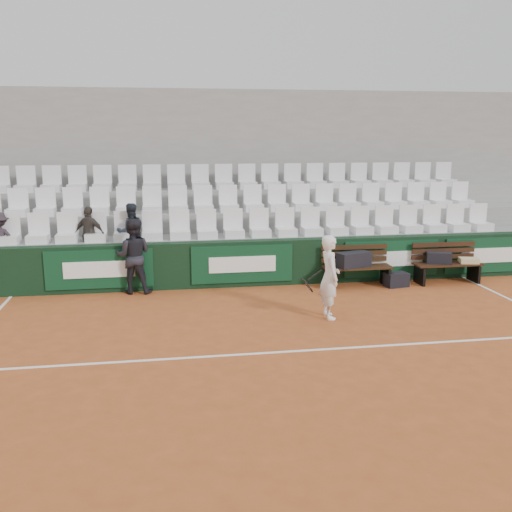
{
  "coord_description": "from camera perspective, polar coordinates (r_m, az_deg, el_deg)",
  "views": [
    {
      "loc": [
        -1.84,
        -8.05,
        3.29
      ],
      "look_at": [
        -0.13,
        2.4,
        1.0
      ],
      "focal_mm": 40.0,
      "sensor_mm": 36.0,
      "label": 1
    }
  ],
  "objects": [
    {
      "name": "bench_right",
      "position": [
        13.45,
        18.55,
        -1.62
      ],
      "size": [
        1.5,
        0.56,
        0.45
      ],
      "primitive_type": "cube",
      "color": "#321A0F",
      "rests_on": "ground"
    },
    {
      "name": "spectator_c",
      "position": [
        12.68,
        -12.5,
        4.38
      ],
      "size": [
        0.7,
        0.6,
        1.26
      ],
      "primitive_type": "imported",
      "rotation": [
        0.0,
        0.0,
        3.36
      ],
      "color": "#1E252E",
      "rests_on": "grandstand_tier_front"
    },
    {
      "name": "grandstand_tier_front",
      "position": [
        13.11,
        -0.99,
        -0.09
      ],
      "size": [
        18.0,
        0.95,
        1.0
      ],
      "primitive_type": "cube",
      "color": "gray",
      "rests_on": "ground"
    },
    {
      "name": "water_bottle_far",
      "position": [
        12.74,
        13.89,
        -2.53
      ],
      "size": [
        0.07,
        0.07,
        0.26
      ],
      "primitive_type": "cylinder",
      "color": "silver",
      "rests_on": "ground"
    },
    {
      "name": "seat_row_back",
      "position": [
        14.56,
        -2.0,
        7.95
      ],
      "size": [
        11.9,
        0.44,
        0.63
      ],
      "primitive_type": "cube",
      "color": "silver",
      "rests_on": "grandstand_tier_back"
    },
    {
      "name": "grandstand_rear_wall",
      "position": [
        15.35,
        -2.39,
        8.11
      ],
      "size": [
        18.0,
        0.3,
        4.4
      ],
      "primitive_type": "cube",
      "color": "gray",
      "rests_on": "ground"
    },
    {
      "name": "sports_bag_left",
      "position": [
        12.52,
        9.75,
        -0.34
      ],
      "size": [
        0.81,
        0.54,
        0.32
      ],
      "primitive_type": "cube",
      "rotation": [
        0.0,
        0.0,
        0.33
      ],
      "color": "black",
      "rests_on": "bench_left"
    },
    {
      "name": "sports_bag_right",
      "position": [
        13.31,
        17.81,
        -0.17
      ],
      "size": [
        0.58,
        0.4,
        0.25
      ],
      "primitive_type": "cube",
      "rotation": [
        0.0,
        0.0,
        -0.32
      ],
      "color": "black",
      "rests_on": "bench_right"
    },
    {
      "name": "spectator_b",
      "position": [
        12.77,
        -16.4,
        4.1
      ],
      "size": [
        0.76,
        0.55,
        1.2
      ],
      "primitive_type": "imported",
      "rotation": [
        0.0,
        0.0,
        2.73
      ],
      "color": "#37312C",
      "rests_on": "grandstand_tier_front"
    },
    {
      "name": "sports_bag_ground",
      "position": [
        12.84,
        13.86,
        -2.31
      ],
      "size": [
        0.54,
        0.39,
        0.3
      ],
      "primitive_type": "cube",
      "rotation": [
        0.0,
        0.0,
        0.18
      ],
      "color": "black",
      "rests_on": "ground"
    },
    {
      "name": "seat_row_front",
      "position": [
        12.79,
        -0.89,
        3.31
      ],
      "size": [
        11.9,
        0.44,
        0.63
      ],
      "primitive_type": "cube",
      "color": "white",
      "rests_on": "grandstand_tier_front"
    },
    {
      "name": "water_bottle_near",
      "position": [
        12.44,
        7.4,
        -2.59
      ],
      "size": [
        0.08,
        0.08,
        0.27
      ],
      "primitive_type": "cylinder",
      "color": "silver",
      "rests_on": "ground"
    },
    {
      "name": "back_barrier",
      "position": [
        12.51,
        -0.26,
        -0.69
      ],
      "size": [
        18.0,
        0.34,
        1.0
      ],
      "color": "black",
      "rests_on": "ground"
    },
    {
      "name": "ground",
      "position": [
        8.89,
        3.38,
        -9.53
      ],
      "size": [
        80.0,
        80.0,
        0.0
      ],
      "primitive_type": "plane",
      "color": "#A75125",
      "rests_on": "ground"
    },
    {
      "name": "court_baseline",
      "position": [
        8.89,
        3.38,
        -9.51
      ],
      "size": [
        18.0,
        0.06,
        0.01
      ],
      "primitive_type": "cube",
      "color": "white",
      "rests_on": "ground"
    },
    {
      "name": "seat_row_mid",
      "position": [
        13.66,
        -1.48,
        5.78
      ],
      "size": [
        11.9,
        0.44,
        0.63
      ],
      "primitive_type": "cube",
      "color": "white",
      "rests_on": "grandstand_tier_mid"
    },
    {
      "name": "bench_left",
      "position": [
        12.65,
        10.08,
        -2.02
      ],
      "size": [
        1.5,
        0.56,
        0.45
      ],
      "primitive_type": "cube",
      "color": "#331E0F",
      "rests_on": "ground"
    },
    {
      "name": "ball_kid",
      "position": [
        12.11,
        -12.16,
        -0.0
      ],
      "size": [
        0.85,
        0.7,
        1.58
      ],
      "primitive_type": "imported",
      "rotation": [
        0.0,
        0.0,
        2.99
      ],
      "color": "black",
      "rests_on": "ground"
    },
    {
      "name": "grandstand_tier_back",
      "position": [
        14.88,
        -2.05,
        3.14
      ],
      "size": [
        18.0,
        0.95,
        1.9
      ],
      "primitive_type": "cube",
      "color": "gray",
      "rests_on": "ground"
    },
    {
      "name": "towel",
      "position": [
        13.58,
        20.5,
        -0.42
      ],
      "size": [
        0.46,
        0.37,
        0.11
      ],
      "primitive_type": "cube",
      "rotation": [
        0.0,
        0.0,
        -0.23
      ],
      "color": "#C4B77F",
      "rests_on": "bench_right"
    },
    {
      "name": "tennis_player",
      "position": [
        10.32,
        7.34,
        -2.09
      ],
      "size": [
        0.68,
        0.56,
        1.52
      ],
      "color": "white",
      "rests_on": "ground"
    },
    {
      "name": "grandstand_tier_mid",
      "position": [
        13.99,
        -1.55,
        1.63
      ],
      "size": [
        18.0,
        0.95,
        1.45
      ],
      "primitive_type": "cube",
      "color": "gray",
      "rests_on": "ground"
    }
  ]
}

